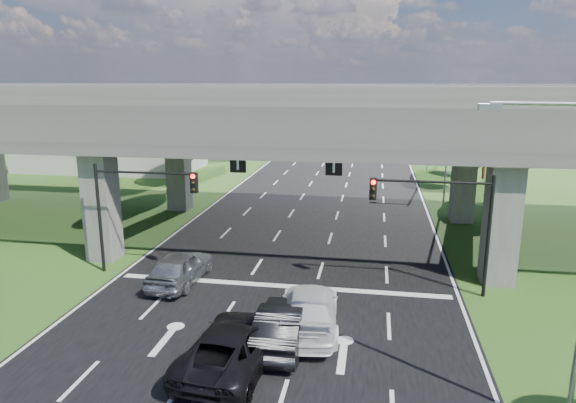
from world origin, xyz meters
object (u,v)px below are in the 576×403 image
(car_dark, at_px, (282,325))
(car_white, at_px, (310,310))
(streetlight_beyond, at_px, (426,120))
(signal_right, at_px, (443,212))
(streetlight_far, at_px, (443,134))
(streetlight_near, at_px, (576,246))
(signal_left, at_px, (135,199))
(car_trailing, at_px, (233,345))
(car_silver, at_px, (180,267))

(car_dark, relative_size, car_white, 0.86)
(streetlight_beyond, bearing_deg, signal_right, -93.61)
(signal_right, relative_size, streetlight_far, 0.60)
(streetlight_near, bearing_deg, streetlight_far, 90.00)
(signal_left, distance_m, car_trailing, 11.58)
(car_silver, bearing_deg, streetlight_beyond, -109.34)
(streetlight_beyond, relative_size, car_dark, 1.99)
(streetlight_far, distance_m, car_trailing, 30.47)
(car_trailing, bearing_deg, streetlight_far, -104.56)
(signal_left, xyz_separation_m, streetlight_beyond, (17.92, 36.06, 1.66))
(streetlight_far, xyz_separation_m, car_silver, (-15.23, -21.00, -4.96))
(signal_left, xyz_separation_m, car_silver, (2.69, -0.94, -3.30))
(car_dark, height_order, car_trailing, car_trailing)
(car_white, bearing_deg, car_dark, 52.24)
(car_white, bearing_deg, signal_right, -146.27)
(signal_left, height_order, streetlight_beyond, streetlight_beyond)
(streetlight_near, bearing_deg, car_dark, 157.54)
(signal_right, height_order, car_dark, signal_right)
(signal_left, relative_size, car_trailing, 0.99)
(signal_right, bearing_deg, car_dark, -136.98)
(car_white, bearing_deg, signal_left, -31.49)
(streetlight_far, distance_m, car_silver, 26.41)
(signal_right, bearing_deg, car_trailing, -134.89)
(streetlight_near, distance_m, car_white, 10.78)
(car_dark, bearing_deg, signal_right, -138.47)
(signal_left, xyz_separation_m, car_trailing, (7.53, -8.15, -3.32))
(car_dark, xyz_separation_m, car_white, (0.93, 1.48, 0.02))
(car_white, height_order, car_trailing, car_white)
(streetlight_far, distance_m, car_dark, 28.22)
(signal_left, relative_size, car_dark, 1.19)
(signal_right, distance_m, streetlight_beyond, 36.17)
(signal_right, bearing_deg, signal_left, 180.00)
(car_silver, xyz_separation_m, car_white, (7.20, -3.81, -0.01))
(streetlight_beyond, xyz_separation_m, car_trailing, (-10.39, -44.21, -4.98))
(streetlight_far, xyz_separation_m, streetlight_beyond, (0.00, 16.00, 0.00))
(signal_left, xyz_separation_m, car_white, (9.89, -4.76, -3.31))
(streetlight_far, relative_size, car_trailing, 1.65)
(car_silver, distance_m, car_white, 8.15)
(car_white, distance_m, car_trailing, 4.14)
(streetlight_near, xyz_separation_m, car_white, (-8.03, 5.19, -4.97))
(streetlight_beyond, bearing_deg, car_silver, -112.38)
(streetlight_beyond, xyz_separation_m, car_silver, (-15.23, -37.00, -4.96))
(car_dark, bearing_deg, car_silver, -41.65)
(streetlight_far, bearing_deg, car_trailing, -110.23)
(car_silver, distance_m, car_dark, 8.21)
(car_trailing, bearing_deg, car_dark, -121.22)
(streetlight_near, distance_m, streetlight_far, 30.00)
(streetlight_beyond, height_order, car_dark, streetlight_beyond)
(streetlight_near, distance_m, car_trailing, 11.66)
(signal_right, height_order, car_white, signal_right)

